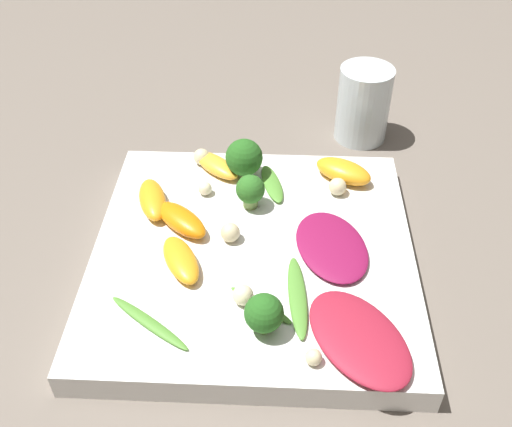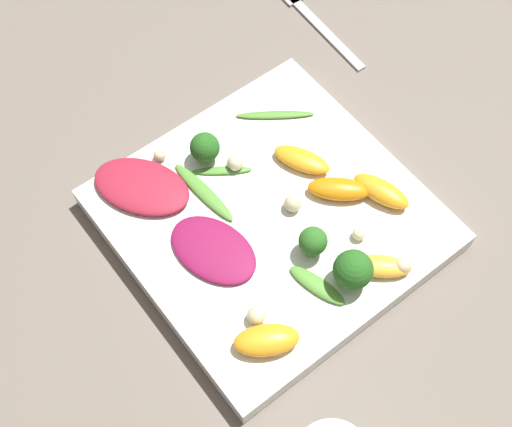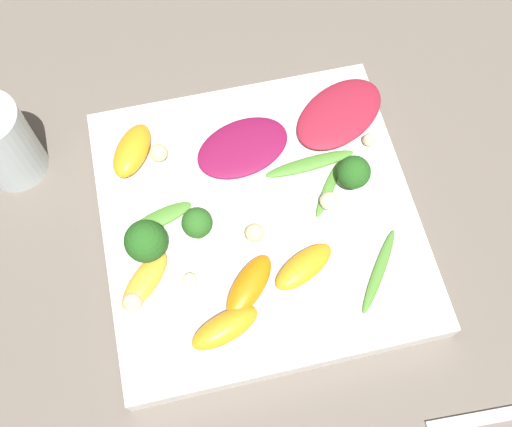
% 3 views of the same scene
% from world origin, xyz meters
% --- Properties ---
extents(ground_plane, '(2.40, 2.40, 0.00)m').
position_xyz_m(ground_plane, '(0.00, 0.00, 0.00)').
color(ground_plane, '#6B6056').
extents(plate, '(0.29, 0.29, 0.03)m').
position_xyz_m(plate, '(0.00, 0.00, 0.01)').
color(plate, white).
rests_on(plate, ground_plane).
extents(drinking_glass, '(0.06, 0.06, 0.09)m').
position_xyz_m(drinking_glass, '(0.22, -0.12, 0.04)').
color(drinking_glass, silver).
rests_on(drinking_glass, ground_plane).
extents(radicchio_leaf_0, '(0.11, 0.08, 0.01)m').
position_xyz_m(radicchio_leaf_0, '(0.00, -0.07, 0.03)').
color(radicchio_leaf_0, maroon).
rests_on(radicchio_leaf_0, plate).
extents(radicchio_leaf_1, '(0.12, 0.11, 0.01)m').
position_xyz_m(radicchio_leaf_1, '(-0.10, -0.09, 0.03)').
color(radicchio_leaf_1, maroon).
rests_on(radicchio_leaf_1, plate).
extents(orange_segment_0, '(0.06, 0.07, 0.02)m').
position_xyz_m(orange_segment_0, '(0.10, -0.09, 0.04)').
color(orange_segment_0, orange).
rests_on(orange_segment_0, plate).
extents(orange_segment_1, '(0.07, 0.05, 0.01)m').
position_xyz_m(orange_segment_1, '(-0.03, 0.06, 0.03)').
color(orange_segment_1, orange).
rests_on(orange_segment_1, plate).
extents(orange_segment_2, '(0.07, 0.04, 0.02)m').
position_xyz_m(orange_segment_2, '(0.05, 0.10, 0.03)').
color(orange_segment_2, orange).
rests_on(orange_segment_2, plate).
extents(orange_segment_3, '(0.06, 0.06, 0.01)m').
position_xyz_m(orange_segment_3, '(0.11, 0.04, 0.03)').
color(orange_segment_3, '#FCAD33').
rests_on(orange_segment_3, plate).
extents(orange_segment_4, '(0.06, 0.06, 0.02)m').
position_xyz_m(orange_segment_4, '(0.02, 0.07, 0.03)').
color(orange_segment_4, orange).
rests_on(orange_segment_4, plate).
extents(broccoli_floret_0, '(0.04, 0.04, 0.04)m').
position_xyz_m(broccoli_floret_0, '(0.10, 0.01, 0.05)').
color(broccoli_floret_0, '#7A9E51').
rests_on(broccoli_floret_0, plate).
extents(broccoli_floret_1, '(0.03, 0.03, 0.04)m').
position_xyz_m(broccoli_floret_1, '(-0.09, -0.01, 0.05)').
color(broccoli_floret_1, '#84AD5B').
rests_on(broccoli_floret_1, plate).
extents(broccoli_floret_2, '(0.03, 0.03, 0.03)m').
position_xyz_m(broccoli_floret_2, '(0.06, 0.01, 0.04)').
color(broccoli_floret_2, '#7A9E51').
rests_on(broccoli_floret_2, plate).
extents(arugula_sprig_0, '(0.04, 0.06, 0.00)m').
position_xyz_m(arugula_sprig_0, '(-0.07, -0.01, 0.03)').
color(arugula_sprig_0, '#518E33').
rests_on(arugula_sprig_0, plate).
extents(arugula_sprig_1, '(0.09, 0.02, 0.01)m').
position_xyz_m(arugula_sprig_1, '(-0.06, -0.04, 0.03)').
color(arugula_sprig_1, '#518E33').
rests_on(arugula_sprig_1, plate).
extents(arugula_sprig_2, '(0.06, 0.07, 0.00)m').
position_xyz_m(arugula_sprig_2, '(-0.09, 0.08, 0.03)').
color(arugula_sprig_2, '#518E33').
rests_on(arugula_sprig_2, plate).
extents(arugula_sprig_3, '(0.06, 0.03, 0.01)m').
position_xyz_m(arugula_sprig_3, '(0.09, -0.01, 0.03)').
color(arugula_sprig_3, '#518E33').
rests_on(arugula_sprig_3, plate).
extents(macadamia_nut_0, '(0.02, 0.02, 0.02)m').
position_xyz_m(macadamia_nut_0, '(0.01, 0.02, 0.03)').
color(macadamia_nut_0, beige).
rests_on(macadamia_nut_0, plate).
extents(macadamia_nut_1, '(0.01, 0.01, 0.01)m').
position_xyz_m(macadamia_nut_1, '(-0.12, -0.05, 0.03)').
color(macadamia_nut_1, beige).
rests_on(macadamia_nut_1, plate).
extents(macadamia_nut_2, '(0.02, 0.02, 0.02)m').
position_xyz_m(macadamia_nut_2, '(-0.07, 0.01, 0.03)').
color(macadamia_nut_2, beige).
rests_on(macadamia_nut_2, plate).
extents(macadamia_nut_3, '(0.02, 0.02, 0.02)m').
position_xyz_m(macadamia_nut_3, '(0.12, 0.06, 0.03)').
color(macadamia_nut_3, beige).
rests_on(macadamia_nut_3, plate).
extents(macadamia_nut_4, '(0.02, 0.02, 0.02)m').
position_xyz_m(macadamia_nut_4, '(0.08, -0.08, 0.03)').
color(macadamia_nut_4, beige).
rests_on(macadamia_nut_4, plate).
extents(macadamia_nut_5, '(0.01, 0.01, 0.01)m').
position_xyz_m(macadamia_nut_5, '(0.07, 0.05, 0.03)').
color(macadamia_nut_5, beige).
rests_on(macadamia_nut_5, plate).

